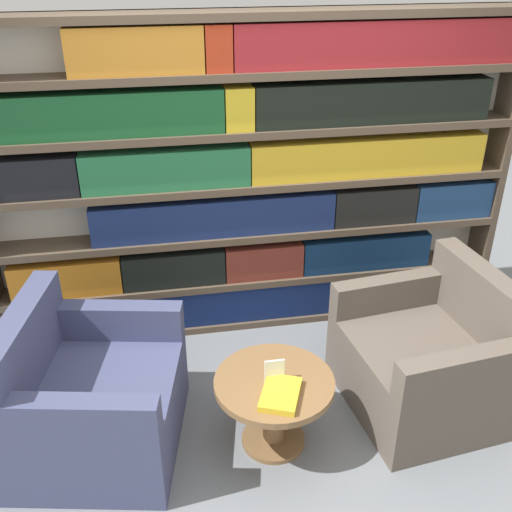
% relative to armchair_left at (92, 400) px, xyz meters
% --- Properties ---
extents(ground_plane, '(14.00, 14.00, 0.00)m').
position_rel_armchair_left_xyz_m(ground_plane, '(1.09, -0.24, -0.31)').
color(ground_plane, slate).
extents(bookshelf, '(3.58, 0.30, 2.18)m').
position_rel_armchair_left_xyz_m(bookshelf, '(1.11, 1.10, 0.78)').
color(bookshelf, silver).
rests_on(bookshelf, ground_plane).
extents(armchair_left, '(1.02, 1.08, 0.86)m').
position_rel_armchair_left_xyz_m(armchair_left, '(0.00, 0.00, 0.00)').
color(armchair_left, '#42476B').
rests_on(armchair_left, ground_plane).
extents(armchair_right, '(0.96, 1.02, 0.86)m').
position_rel_armchair_left_xyz_m(armchair_right, '(1.98, -0.00, 0.00)').
color(armchair_right, brown).
rests_on(armchair_right, ground_plane).
extents(coffee_table, '(0.66, 0.66, 0.45)m').
position_rel_armchair_left_xyz_m(coffee_table, '(0.99, -0.18, 0.01)').
color(coffee_table, brown).
rests_on(coffee_table, ground_plane).
extents(table_sign, '(0.11, 0.06, 0.13)m').
position_rel_armchair_left_xyz_m(table_sign, '(0.99, -0.18, 0.20)').
color(table_sign, black).
rests_on(table_sign, coffee_table).
extents(stray_book, '(0.28, 0.32, 0.04)m').
position_rel_armchair_left_xyz_m(stray_book, '(0.99, -0.31, 0.16)').
color(stray_book, gold).
rests_on(stray_book, coffee_table).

